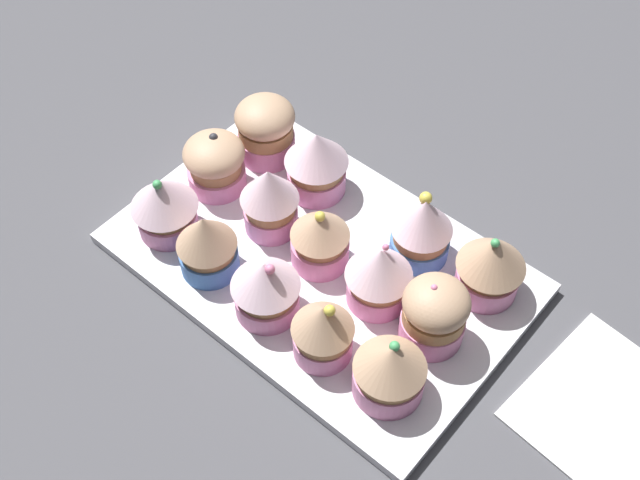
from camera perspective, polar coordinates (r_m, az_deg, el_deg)
ground_plane at (r=79.56cm, az=-0.00°, el=-2.50°), size 180.00×180.00×3.00cm
baking_tray at (r=77.85cm, az=-0.00°, el=-1.62°), size 38.38×24.86×1.20cm
cupcake_0 at (r=73.86cm, az=12.01°, el=-1.72°), size 6.33×6.33×7.62cm
cupcake_1 at (r=75.30cm, az=7.23°, el=0.87°), size 5.80×5.80×8.06cm
cupcake_2 at (r=80.12cm, az=-0.25°, el=5.60°), size 6.44×6.44×7.65cm
cupcake_3 at (r=83.96cm, az=-3.87°, el=7.87°), size 6.21×6.21×7.13cm
cupcake_4 at (r=70.28cm, az=8.04°, el=-5.21°), size 5.88×5.88×7.31cm
cupcake_5 at (r=72.01cm, az=4.34°, el=-2.28°), size 6.15×6.15×7.52cm
cupcake_6 at (r=74.66cm, az=-0.44°, el=0.11°), size 5.59×5.59×6.96cm
cupcake_7 at (r=76.86cm, az=-3.53°, el=2.99°), size 5.70×5.70×7.95cm
cupcake_8 at (r=81.79cm, az=-7.43°, el=5.46°), size 6.23×6.23×6.48cm
cupcake_9 at (r=67.43cm, az=4.95°, el=-9.10°), size 6.21×6.21×6.93cm
cupcake_10 at (r=68.83cm, az=0.20°, el=-6.36°), size 5.50×5.50×7.24cm
cupcake_11 at (r=71.18cm, az=-3.63°, el=-3.47°), size 6.29×6.29×7.23cm
cupcake_12 at (r=74.62cm, az=-8.02°, el=-0.26°), size 5.68×5.68×7.20cm
cupcake_13 at (r=78.16cm, az=-10.98°, el=2.51°), size 6.55×6.55×7.36cm
napkin at (r=74.40cm, az=20.08°, el=-11.51°), size 15.64×15.74×0.60cm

